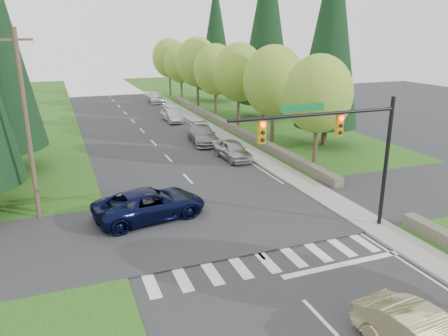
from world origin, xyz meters
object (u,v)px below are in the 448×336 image
parked_car_a (233,150)px  parked_car_e (156,98)px  suv_navy (150,204)px  parked_car_d (172,115)px  parked_car_b (203,135)px  parked_car_c (173,116)px

parked_car_a → parked_car_e: parked_car_a is taller
suv_navy → parked_car_e: size_ratio=1.20×
parked_car_e → parked_car_d: bearing=-91.7°
suv_navy → parked_car_a: suv_navy is taller
parked_car_a → parked_car_b: parked_car_b is taller
parked_car_a → parked_car_d: 17.12m
parked_car_a → parked_car_c: size_ratio=1.07×
parked_car_a → suv_navy: bearing=-135.7°
suv_navy → parked_car_b: 17.03m
parked_car_e → suv_navy: bearing=-99.5°
parked_car_a → parked_car_b: size_ratio=0.83×
suv_navy → parked_car_a: bearing=-52.9°
suv_navy → parked_car_d: bearing=-26.8°
suv_navy → parked_car_d: suv_navy is taller
parked_car_d → parked_car_e: bearing=81.3°
parked_car_c → parked_car_e: (1.28, 14.53, 0.04)m
parked_car_d → parked_car_b: bearing=-93.4°
parked_car_b → parked_car_e: 25.08m
parked_car_c → parked_car_d: (0.00, 0.74, 0.03)m
parked_car_b → parked_car_c: (0.00, 10.52, -0.09)m
parked_car_b → parked_car_d: bearing=97.0°
parked_car_b → parked_car_e: size_ratio=1.08×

